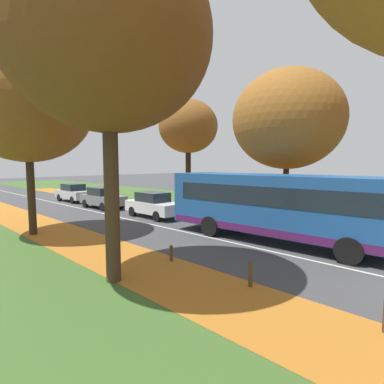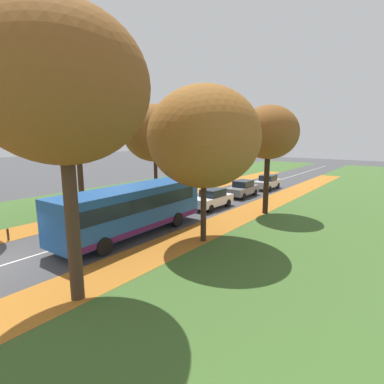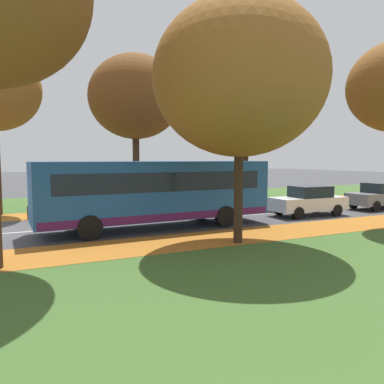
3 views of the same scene
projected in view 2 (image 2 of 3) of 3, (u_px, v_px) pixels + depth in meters
ground_plane at (0, 266)px, 14.06m from camera, size 160.00×160.00×0.00m
grass_verge_left at (156, 188)px, 35.18m from camera, size 12.00×90.00×0.01m
leaf_litter_left at (147, 202)px, 27.75m from camera, size 2.80×60.00×0.00m
grass_verge_right at (320, 211)px, 24.24m from camera, size 12.00×90.00×0.01m
leaf_litter_right at (234, 218)px, 22.28m from camera, size 2.80×60.00×0.00m
road_centre_line at (223, 197)px, 29.71m from camera, size 0.12×80.00×0.01m
tree_left_near at (77, 123)px, 22.75m from camera, size 5.83×5.83×9.59m
tree_left_mid at (155, 133)px, 28.90m from camera, size 6.10×6.10×9.02m
tree_right_nearest at (62, 87)px, 9.88m from camera, size 5.83×5.83×10.26m
tree_right_near at (204, 137)px, 16.34m from camera, size 6.21×6.21×8.74m
tree_right_mid at (269, 133)px, 22.51m from camera, size 4.48×4.48×8.29m
bollard_second at (8, 234)px, 17.48m from camera, size 0.12×0.12×0.69m
bollard_third at (61, 222)px, 20.02m from camera, size 0.12×0.12×0.74m
bollard_fourth at (102, 213)px, 22.63m from camera, size 0.12×0.12×0.57m
bus at (133, 208)px, 18.22m from camera, size 2.94×10.49×2.98m
car_white_lead at (212, 199)px, 25.22m from camera, size 1.87×4.24×1.62m
car_grey_following at (243, 189)px, 30.03m from camera, size 1.84×4.23×1.62m
car_silver_third_in_line at (268, 182)px, 34.22m from camera, size 1.85×4.23×1.62m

